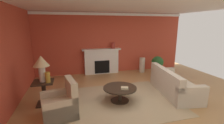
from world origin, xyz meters
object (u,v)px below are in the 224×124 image
(fireplace, at_px, (102,62))
(sofa, at_px, (173,85))
(vase_on_side_table, at_px, (48,77))
(coffee_table, at_px, (120,91))
(armchair_near_window, at_px, (61,105))
(vase_tall_corner, at_px, (142,65))
(side_table, at_px, (44,91))
(table_lamp, at_px, (41,64))
(potted_plant, at_px, (157,63))
(vase_mantel_right, at_px, (113,46))

(fireplace, xyz_separation_m, sofa, (1.87, -2.89, -0.27))
(vase_on_side_table, bearing_deg, coffee_table, -7.81)
(armchair_near_window, bearing_deg, vase_tall_corner, 39.75)
(armchair_near_window, bearing_deg, side_table, 121.74)
(table_lamp, bearing_deg, side_table, 0.00)
(sofa, relative_size, vase_tall_corner, 3.07)
(fireplace, xyz_separation_m, potted_plant, (2.56, -0.69, -0.07))
(sofa, xyz_separation_m, vase_tall_corner, (0.09, 2.59, 0.06))
(sofa, xyz_separation_m, armchair_near_window, (-3.60, -0.49, 0.01))
(vase_mantel_right, bearing_deg, vase_on_side_table, -134.67)
(table_lamp, distance_m, vase_on_side_table, 0.42)
(fireplace, height_order, vase_tall_corner, fireplace)
(vase_mantel_right, bearing_deg, sofa, -64.99)
(fireplace, relative_size, table_lamp, 2.40)
(vase_mantel_right, bearing_deg, armchair_near_window, -124.46)
(fireplace, bearing_deg, table_lamp, -130.72)
(armchair_near_window, distance_m, potted_plant, 5.07)
(sofa, relative_size, coffee_table, 2.21)
(fireplace, distance_m, sofa, 3.45)
(armchair_near_window, bearing_deg, vase_mantel_right, 55.54)
(coffee_table, xyz_separation_m, vase_tall_corner, (2.01, 2.68, 0.02))
(sofa, height_order, vase_tall_corner, sofa)
(sofa, bearing_deg, armchair_near_window, -172.33)
(coffee_table, bearing_deg, vase_mantel_right, 78.53)
(vase_on_side_table, height_order, potted_plant, vase_on_side_table)
(fireplace, xyz_separation_m, coffee_table, (-0.04, -2.98, -0.23))
(coffee_table, relative_size, table_lamp, 1.33)
(fireplace, relative_size, vase_tall_corner, 2.50)
(armchair_near_window, relative_size, coffee_table, 0.95)
(armchair_near_window, relative_size, vase_tall_corner, 1.32)
(fireplace, xyz_separation_m, side_table, (-2.22, -2.58, -0.17))
(table_lamp, bearing_deg, potted_plant, 21.57)
(sofa, bearing_deg, vase_mantel_right, 115.01)
(sofa, distance_m, vase_tall_corner, 2.59)
(coffee_table, distance_m, potted_plant, 3.47)
(fireplace, relative_size, sofa, 0.82)
(fireplace, xyz_separation_m, vase_on_side_table, (-2.07, -2.70, 0.28))
(fireplace, distance_m, vase_tall_corner, 2.00)
(sofa, height_order, vase_mantel_right, vase_mantel_right)
(fireplace, bearing_deg, sofa, -57.02)
(armchair_near_window, distance_m, coffee_table, 1.73)
(table_lamp, bearing_deg, vase_tall_corner, 28.59)
(potted_plant, bearing_deg, vase_tall_corner, 147.01)
(armchair_near_window, bearing_deg, coffee_table, 13.17)
(vase_on_side_table, bearing_deg, sofa, -2.71)
(fireplace, xyz_separation_m, armchair_near_window, (-1.73, -3.37, -0.26))
(armchair_near_window, distance_m, vase_on_side_table, 0.93)
(sofa, relative_size, table_lamp, 2.94)
(fireplace, height_order, vase_on_side_table, fireplace)
(side_table, xyz_separation_m, vase_on_side_table, (0.15, -0.12, 0.45))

